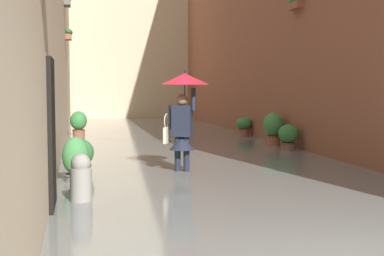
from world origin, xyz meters
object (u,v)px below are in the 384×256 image
at_px(potted_plant_near_left, 244,127).
at_px(mooring_bollard, 81,182).
at_px(potted_plant_far_left, 273,128).
at_px(potted_plant_mid_right, 82,157).
at_px(potted_plant_far_right, 76,161).
at_px(potted_plant_mid_left, 288,138).
at_px(potted_plant_near_right, 79,124).
at_px(person_wading, 183,105).

xyz_separation_m(potted_plant_near_left, mooring_bollard, (5.43, 9.85, -0.02)).
relative_size(potted_plant_far_left, potted_plant_mid_right, 1.39).
distance_m(potted_plant_far_right, potted_plant_far_left, 7.28).
bearing_deg(potted_plant_near_left, potted_plant_mid_right, 52.18).
distance_m(potted_plant_far_right, mooring_bollard, 1.79).
distance_m(potted_plant_mid_left, mooring_bollard, 7.71).
relative_size(potted_plant_mid_left, mooring_bollard, 0.96).
bearing_deg(potted_plant_mid_left, potted_plant_near_right, -45.51).
bearing_deg(potted_plant_near_left, mooring_bollard, 61.12).
bearing_deg(potted_plant_mid_right, potted_plant_near_left, -127.82).
xyz_separation_m(potted_plant_near_left, potted_plant_mid_right, (5.40, 6.96, -0.01)).
bearing_deg(potted_plant_far_left, mooring_bollard, 51.33).
distance_m(potted_plant_far_right, potted_plant_mid_left, 6.61).
bearing_deg(potted_plant_mid_left, potted_plant_far_left, -88.87).
height_order(person_wading, potted_plant_near_left, person_wading).
bearing_deg(potted_plant_near_right, mooring_bollard, 90.14).
height_order(potted_plant_near_left, potted_plant_mid_left, potted_plant_mid_left).
bearing_deg(mooring_bollard, potted_plant_near_right, -89.86).
distance_m(person_wading, potted_plant_far_left, 5.39).
bearing_deg(potted_plant_far_right, potted_plant_far_left, -138.02).
relative_size(potted_plant_far_right, potted_plant_near_right, 0.97).
height_order(potted_plant_mid_left, potted_plant_mid_right, potted_plant_mid_left).
xyz_separation_m(potted_plant_near_left, potted_plant_far_right, (5.51, 8.06, 0.04)).
height_order(potted_plant_far_left, mooring_bollard, potted_plant_far_left).
relative_size(potted_plant_near_left, potted_plant_far_left, 0.70).
bearing_deg(person_wading, potted_plant_far_left, -128.89).
xyz_separation_m(potted_plant_far_right, potted_plant_near_right, (-0.06, -9.24, 0.05)).
xyz_separation_m(potted_plant_near_left, potted_plant_far_left, (0.10, 3.19, 0.18)).
xyz_separation_m(potted_plant_far_left, mooring_bollard, (5.33, 6.66, -0.20)).
height_order(potted_plant_near_left, potted_plant_mid_right, potted_plant_mid_right).
bearing_deg(potted_plant_near_left, potted_plant_near_right, -12.21).
xyz_separation_m(potted_plant_far_right, potted_plant_far_left, (-5.41, -4.87, 0.13)).
xyz_separation_m(potted_plant_near_right, mooring_bollard, (-0.03, 11.03, -0.12)).
height_order(potted_plant_far_right, mooring_bollard, potted_plant_far_right).
bearing_deg(potted_plant_far_right, mooring_bollard, 92.62).
bearing_deg(mooring_bollard, potted_plant_far_right, -87.38).
relative_size(person_wading, potted_plant_near_right, 2.24).
bearing_deg(potted_plant_mid_left, potted_plant_near_left, -91.05).
relative_size(person_wading, potted_plant_far_left, 2.01).
height_order(potted_plant_far_right, potted_plant_far_left, potted_plant_far_left).
distance_m(potted_plant_near_left, potted_plant_mid_left, 4.30).
relative_size(potted_plant_far_right, mooring_bollard, 1.10).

